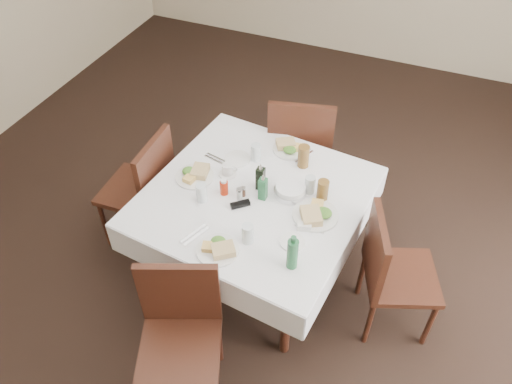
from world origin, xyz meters
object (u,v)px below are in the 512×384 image
at_px(chair_south, 180,327).
at_px(water_s, 248,234).
at_px(bread_basket, 291,190).
at_px(green_bottle, 292,253).
at_px(chair_north, 300,144).
at_px(water_e, 310,185).
at_px(oil_cruet_green, 263,188).
at_px(water_n, 256,152).
at_px(ketchup_bottle, 224,187).
at_px(coffee_mug, 228,170).
at_px(water_w, 202,193).
at_px(chair_west, 145,185).
at_px(chair_east, 389,269).
at_px(dining_table, 255,203).
at_px(oil_cruet_dark, 261,178).

xyz_separation_m(chair_south, water_s, (0.18, 0.54, 0.29)).
distance_m(bread_basket, green_bottle, 0.58).
distance_m(chair_north, water_e, 0.76).
bearing_deg(water_s, oil_cruet_green, 98.25).
height_order(water_n, ketchup_bottle, water_n).
xyz_separation_m(chair_north, oil_cruet_green, (0.02, -0.83, 0.27)).
bearing_deg(coffee_mug, chair_south, -80.45).
xyz_separation_m(water_e, water_w, (-0.60, -0.33, 0.00)).
xyz_separation_m(chair_west, green_bottle, (1.25, -0.44, 0.32)).
bearing_deg(chair_south, chair_west, 130.71).
bearing_deg(oil_cruet_green, water_s, -81.75).
distance_m(chair_south, chair_west, 1.20).
xyz_separation_m(chair_west, oil_cruet_green, (0.91, -0.01, 0.30)).
bearing_deg(ketchup_bottle, chair_east, 0.03).
relative_size(water_s, water_e, 1.05).
distance_m(chair_north, chair_west, 1.21).
xyz_separation_m(chair_west, bread_basket, (1.05, 0.09, 0.25)).
bearing_deg(chair_east, dining_table, 176.04).
height_order(chair_west, ketchup_bottle, chair_west).
height_order(water_s, oil_cruet_green, oil_cruet_green).
bearing_deg(chair_west, chair_east, -1.97).
bearing_deg(coffee_mug, water_e, 5.16).
xyz_separation_m(chair_west, water_s, (0.96, -0.37, 0.28)).
bearing_deg(dining_table, chair_east, -3.96).
bearing_deg(water_n, water_w, -108.15).
bearing_deg(chair_north, oil_cruet_green, -88.49).
xyz_separation_m(chair_east, bread_basket, (-0.71, 0.15, 0.27)).
height_order(water_w, oil_cruet_green, oil_cruet_green).
distance_m(chair_east, water_n, 1.15).
height_order(water_n, coffee_mug, water_n).
bearing_deg(dining_table, oil_cruet_green, -9.23).
height_order(chair_north, chair_south, chair_north).
bearing_deg(water_n, water_s, -71.23).
height_order(water_n, green_bottle, green_bottle).
distance_m(water_e, oil_cruet_dark, 0.32).
height_order(water_e, coffee_mug, water_e).
bearing_deg(oil_cruet_green, water_w, -154.83).
distance_m(water_e, ketchup_bottle, 0.54).
distance_m(water_e, green_bottle, 0.61).
bearing_deg(water_w, water_e, 28.82).
height_order(oil_cruet_green, ketchup_bottle, oil_cruet_green).
height_order(water_s, ketchup_bottle, water_s).
xyz_separation_m(chair_north, water_s, (0.07, -1.20, 0.25)).
bearing_deg(chair_west, chair_north, 43.10).
relative_size(dining_table, oil_cruet_green, 7.29).
bearing_deg(water_w, dining_table, 30.80).
bearing_deg(water_e, chair_north, 112.52).
xyz_separation_m(chair_south, green_bottle, (0.47, 0.46, 0.33)).
relative_size(chair_north, chair_south, 1.09).
relative_size(chair_north, oil_cruet_green, 5.03).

